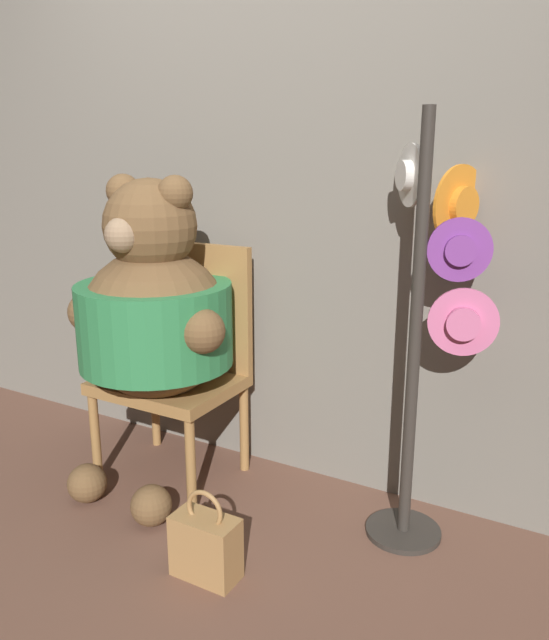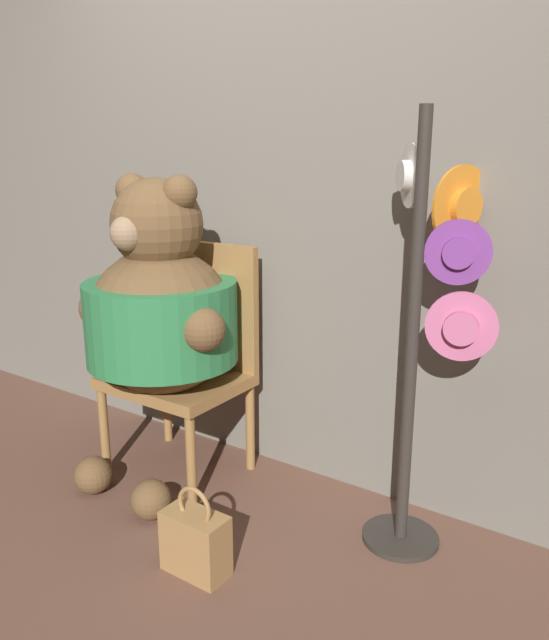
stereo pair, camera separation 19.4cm
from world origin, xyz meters
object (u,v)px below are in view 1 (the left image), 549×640
chair (181,355)px  handbag_on_ground (206,545)px  teddy_bear (154,314)px  hat_display_rack (433,311)px

chair → handbag_on_ground: 0.89m
teddy_bear → hat_display_rack: bearing=10.9°
teddy_bear → handbag_on_ground: teddy_bear is taller
teddy_bear → chair: bearing=90.7°
chair → handbag_on_ground: bearing=-47.5°
chair → hat_display_rack: bearing=2.3°
teddy_bear → handbag_on_ground: bearing=-38.1°
chair → teddy_bear: bearing=-89.3°
handbag_on_ground → chair: bearing=132.5°
handbag_on_ground → teddy_bear: bearing=141.9°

